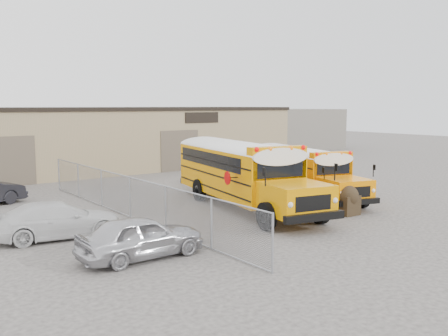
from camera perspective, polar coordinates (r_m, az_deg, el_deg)
ground at (r=22.92m, az=6.45°, el=-5.01°), size 120.00×120.00×0.00m
warehouse at (r=39.45m, az=-13.93°, el=3.41°), size 30.20×10.20×4.67m
chainlink_fence at (r=21.78m, az=-10.69°, el=-3.32°), size 0.07×18.07×1.81m
distant_building_right at (r=56.40m, az=7.43°, el=4.46°), size 10.00×8.00×4.40m
school_bus_left at (r=29.63m, az=-3.82°, el=1.37°), size 4.72×11.13×3.17m
school_bus_right at (r=31.58m, az=3.96°, el=1.17°), size 4.50×9.26×2.64m
tarp_bundle at (r=22.74m, az=13.94°, el=-3.53°), size 0.97×0.97×1.33m
car_silver at (r=16.14m, az=-9.45°, el=-7.75°), size 4.09×1.68×1.39m
car_white at (r=19.29m, az=-18.41°, el=-5.65°), size 4.82×2.58×1.33m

